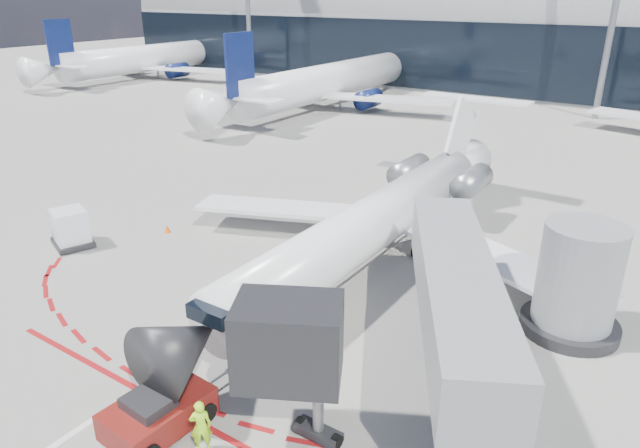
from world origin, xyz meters
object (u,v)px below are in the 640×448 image
Objects in this scene: pushback_tug at (158,412)px; ramp_worker at (201,426)px; uld_container at (71,228)px; regional_jet at (380,217)px.

ramp_worker is at bearing 6.24° from pushback_tug.
ramp_worker is at bearing -2.01° from uld_container.
regional_jet is at bearing 48.46° from uld_container.
regional_jet is at bearing -127.45° from ramp_worker.
ramp_worker is at bearing -82.74° from regional_jet.
regional_jet is at bearing 93.55° from pushback_tug.
uld_container is at bearing 158.12° from pushback_tug.
ramp_worker is (1.92, -15.11, -1.49)m from regional_jet.
uld_container is (-15.19, 7.16, 0.44)m from pushback_tug.
regional_jet is 15.30m from ramp_worker.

